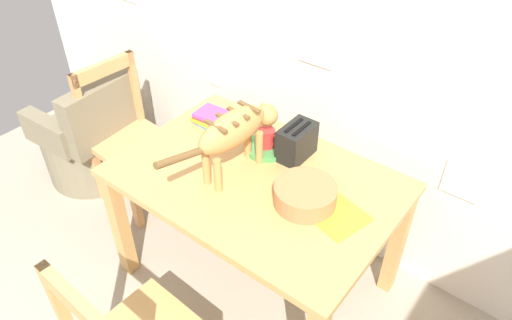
# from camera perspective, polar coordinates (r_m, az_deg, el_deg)

# --- Properties ---
(wall_rear) EXTENTS (4.97, 0.11, 2.50)m
(wall_rear) POSITION_cam_1_polar(r_m,az_deg,el_deg) (2.36, 10.82, 14.49)
(wall_rear) COLOR silver
(wall_rear) RESTS_ON ground_plane
(dining_table) EXTENTS (1.30, 0.88, 0.74)m
(dining_table) POSITION_cam_1_polar(r_m,az_deg,el_deg) (2.29, 0.00, -3.69)
(dining_table) COLOR tan
(dining_table) RESTS_ON ground_plane
(cat) EXTENTS (0.16, 0.71, 0.33)m
(cat) POSITION_cam_1_polar(r_m,az_deg,el_deg) (2.13, -2.45, 3.56)
(cat) COLOR tan
(cat) RESTS_ON dining_table
(saucer_bowl) EXTENTS (0.22, 0.22, 0.03)m
(saucer_bowl) POSITION_cam_1_polar(r_m,az_deg,el_deg) (2.38, 1.27, 1.49)
(saucer_bowl) COLOR #449C4B
(saucer_bowl) RESTS_ON dining_table
(coffee_mug) EXTENTS (0.13, 0.08, 0.09)m
(coffee_mug) POSITION_cam_1_polar(r_m,az_deg,el_deg) (2.34, 1.36, 2.64)
(coffee_mug) COLOR red
(coffee_mug) RESTS_ON saucer_bowl
(magazine) EXTENTS (0.34, 0.28, 0.01)m
(magazine) POSITION_cam_1_polar(r_m,az_deg,el_deg) (2.08, 8.94, -5.98)
(magazine) COLOR #F6A52B
(magazine) RESTS_ON dining_table
(book_stack) EXTENTS (0.19, 0.16, 0.07)m
(book_stack) POSITION_cam_1_polar(r_m,az_deg,el_deg) (2.57, -5.27, 5.02)
(book_stack) COLOR #3987CA
(book_stack) RESTS_ON dining_table
(wicker_basket) EXTENTS (0.27, 0.27, 0.09)m
(wicker_basket) POSITION_cam_1_polar(r_m,az_deg,el_deg) (2.08, 5.89, -4.11)
(wicker_basket) COLOR #AE7346
(wicker_basket) RESTS_ON dining_table
(toaster) EXTENTS (0.12, 0.20, 0.18)m
(toaster) POSITION_cam_1_polar(r_m,az_deg,el_deg) (2.31, 4.87, 2.18)
(toaster) COLOR black
(toaster) RESTS_ON dining_table
(wooden_chair_far) EXTENTS (0.45, 0.45, 0.92)m
(wooden_chair_far) POSITION_cam_1_polar(r_m,az_deg,el_deg) (3.05, -14.70, 2.33)
(wooden_chair_far) COLOR tan
(wooden_chair_far) RESTS_ON ground_plane
(wicker_armchair) EXTENTS (0.61, 0.62, 0.78)m
(wicker_armchair) POSITION_cam_1_polar(r_m,az_deg,el_deg) (3.41, -19.03, 2.07)
(wicker_armchair) COLOR #796F56
(wicker_armchair) RESTS_ON ground_plane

